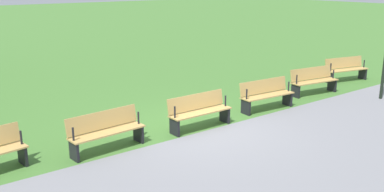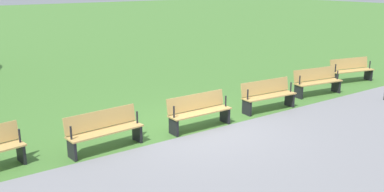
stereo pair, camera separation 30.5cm
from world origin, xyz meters
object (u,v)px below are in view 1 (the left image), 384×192
bench_3 (199,111)px  bench_1 (313,80)px  bench_0 (346,69)px  bench_4 (106,130)px  bench_2 (266,94)px

bench_3 → bench_1: bearing=-175.9°
bench_0 → bench_4: size_ratio=1.02×
bench_0 → bench_4: 10.44m
bench_0 → bench_2: (5.18, 0.75, 0.00)m
bench_2 → bench_4: 5.23m
bench_1 → bench_2: same height
bench_0 → bench_3: bearing=18.6°
bench_0 → bench_2: same height
bench_2 → bench_1: bearing=-169.7°
bench_0 → bench_4: bearing=16.5°
bench_1 → bench_3: size_ratio=1.03×
bench_1 → bench_4: (7.84, 0.28, 0.00)m
bench_2 → bench_4: same height
bench_0 → bench_4: same height
bench_0 → bench_3: size_ratio=1.03×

